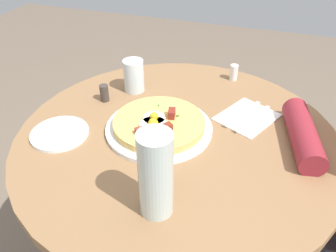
{
  "coord_description": "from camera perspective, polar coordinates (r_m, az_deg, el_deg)",
  "views": [
    {
      "loc": [
        0.72,
        0.21,
        1.31
      ],
      "look_at": [
        0.0,
        -0.03,
        0.75
      ],
      "focal_mm": 35.74,
      "sensor_mm": 36.0,
      "label": 1
    }
  ],
  "objects": [
    {
      "name": "pizza_plate",
      "position": [
        0.96,
        -1.56,
        -0.4
      ],
      "size": [
        0.3,
        0.3,
        0.01
      ],
      "primitive_type": "cylinder",
      "color": "white",
      "rests_on": "dining_table"
    },
    {
      "name": "water_glass",
      "position": [
        1.13,
        -5.86,
        8.53
      ],
      "size": [
        0.07,
        0.07,
        0.11
      ],
      "primitive_type": "cylinder",
      "color": "silver",
      "rests_on": "dining_table"
    },
    {
      "name": "breakfast_pizza",
      "position": [
        0.94,
        -1.6,
        0.45
      ],
      "size": [
        0.26,
        0.26,
        0.05
      ],
      "color": "#DAB05C",
      "rests_on": "pizza_plate"
    },
    {
      "name": "dining_table",
      "position": [
        1.06,
        1.42,
        -8.69
      ],
      "size": [
        0.91,
        0.91,
        0.73
      ],
      "color": "olive",
      "rests_on": "ground_plane"
    },
    {
      "name": "napkin",
      "position": [
        1.04,
        13.34,
        1.5
      ],
      "size": [
        0.21,
        0.2,
        0.0
      ],
      "primitive_type": "cube",
      "rotation": [
        0.0,
        0.0,
        2.68
      ],
      "color": "white",
      "rests_on": "dining_table"
    },
    {
      "name": "pepper_shaker",
      "position": [
        1.1,
        -10.81,
        5.55
      ],
      "size": [
        0.03,
        0.03,
        0.06
      ],
      "primitive_type": "cylinder",
      "color": "#3F3833",
      "rests_on": "dining_table"
    },
    {
      "name": "knife",
      "position": [
        1.04,
        12.56,
        2.1
      ],
      "size": [
        0.17,
        0.09,
        0.0
      ],
      "primitive_type": "cube",
      "rotation": [
        0.0,
        0.0,
        2.68
      ],
      "color": "silver",
      "rests_on": "napkin"
    },
    {
      "name": "salt_shaker",
      "position": [
        1.23,
        11.15,
        8.96
      ],
      "size": [
        0.03,
        0.03,
        0.06
      ],
      "primitive_type": "cylinder",
      "color": "white",
      "rests_on": "dining_table"
    },
    {
      "name": "water_bottle",
      "position": [
        0.68,
        -2.11,
        -8.38
      ],
      "size": [
        0.07,
        0.07,
        0.2
      ],
      "primitive_type": "cylinder",
      "color": "silver",
      "rests_on": "dining_table"
    },
    {
      "name": "bread_plate",
      "position": [
        0.99,
        -17.98,
        -1.22
      ],
      "size": [
        0.16,
        0.16,
        0.01
      ],
      "primitive_type": "cylinder",
      "color": "white",
      "rests_on": "dining_table"
    },
    {
      "name": "fork",
      "position": [
        1.03,
        14.2,
        1.29
      ],
      "size": [
        0.17,
        0.09,
        0.0
      ],
      "primitive_type": "cube",
      "rotation": [
        0.0,
        0.0,
        2.68
      ],
      "color": "silver",
      "rests_on": "napkin"
    }
  ]
}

